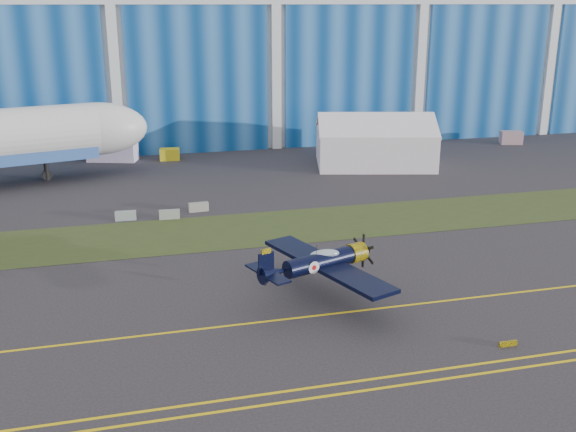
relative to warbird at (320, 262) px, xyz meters
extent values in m
plane|color=#302D32|center=(-12.72, 2.61, -2.91)|extent=(260.00, 260.00, 0.00)
cube|color=#475128|center=(-12.72, 16.61, -2.89)|extent=(260.00, 10.00, 0.02)
cube|color=silver|center=(-12.72, 74.61, 12.09)|extent=(220.00, 45.00, 30.00)
cube|color=navy|center=(-12.72, 51.81, 7.09)|extent=(220.00, 0.60, 20.00)
cube|color=silver|center=(-12.72, 51.76, 17.69)|extent=(220.00, 0.70, 1.20)
cube|color=yellow|center=(-12.72, -2.39, -2.90)|extent=(200.00, 0.20, 0.02)
cube|color=yellow|center=(-12.72, -11.89, -2.90)|extent=(80.00, 0.20, 0.02)
cube|color=yellow|center=(-12.72, -10.89, -2.90)|extent=(80.00, 0.20, 0.02)
cube|color=yellow|center=(9.28, -9.39, -2.74)|extent=(1.20, 0.15, 0.35)
cube|color=white|center=(-13.87, 49.32, -1.52)|extent=(6.91, 4.41, 2.79)
cube|color=gold|center=(-6.43, 47.94, -2.15)|extent=(2.78, 1.89, 1.54)
cube|color=#A8858F|center=(44.07, 46.14, -1.97)|extent=(3.50, 2.48, 1.90)
cube|color=gray|center=(-12.88, 22.39, -2.46)|extent=(2.03, 0.70, 0.90)
cube|color=gray|center=(-8.72, 21.72, -2.46)|extent=(2.03, 0.71, 0.90)
cube|color=gray|center=(-5.64, 23.52, -2.46)|extent=(2.03, 0.73, 0.90)
camera|label=1|loc=(-13.10, -41.95, 17.30)|focal=42.00mm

